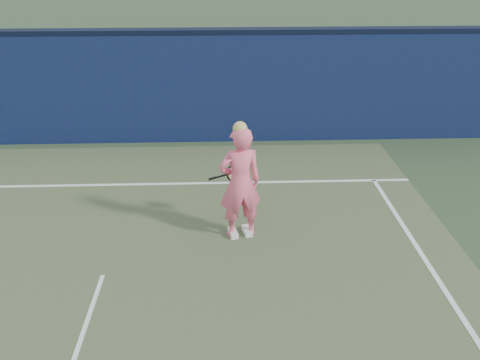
{
  "coord_description": "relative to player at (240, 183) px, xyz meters",
  "views": [
    {
      "loc": [
        1.75,
        -5.09,
        4.41
      ],
      "look_at": [
        2.03,
        2.06,
        1.0
      ],
      "focal_mm": 38.0,
      "sensor_mm": 36.0,
      "label": 1
    }
  ],
  "objects": [
    {
      "name": "racket",
      "position": [
        -0.08,
        0.39,
        -0.01
      ],
      "size": [
        0.63,
        0.14,
        0.33
      ],
      "rotation": [
        0.0,
        0.0,
        -0.08
      ],
      "color": "black",
      "rests_on": "ground"
    },
    {
      "name": "backstop_wall",
      "position": [
        -2.03,
        4.44,
        0.31
      ],
      "size": [
        24.0,
        0.4,
        2.5
      ],
      "primitive_type": "cube",
      "color": "#0D143C",
      "rests_on": "ground"
    },
    {
      "name": "ground",
      "position": [
        -2.03,
        -2.06,
        -0.94
      ],
      "size": [
        80.0,
        80.0,
        0.0
      ],
      "primitive_type": "plane",
      "color": "#2C3D26",
      "rests_on": "ground"
    },
    {
      "name": "court_lines",
      "position": [
        -2.03,
        -2.39,
        -0.93
      ],
      "size": [
        11.0,
        12.04,
        0.01
      ],
      "color": "white",
      "rests_on": "court_surface"
    },
    {
      "name": "player",
      "position": [
        0.0,
        0.0,
        0.0
      ],
      "size": [
        0.77,
        0.59,
        1.95
      ],
      "rotation": [
        0.0,
        0.0,
        3.36
      ],
      "color": "#F86080",
      "rests_on": "ground"
    },
    {
      "name": "wall_cap",
      "position": [
        -2.03,
        4.44,
        1.61
      ],
      "size": [
        24.0,
        0.42,
        0.1
      ],
      "primitive_type": "cube",
      "color": "black",
      "rests_on": "backstop_wall"
    }
  ]
}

